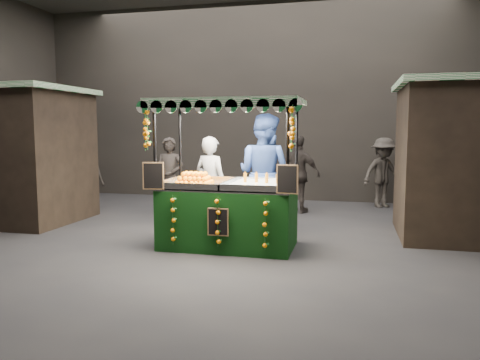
# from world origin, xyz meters

# --- Properties ---
(ground) EXTENTS (12.00, 12.00, 0.00)m
(ground) POSITION_xyz_m (0.00, 0.00, 0.00)
(ground) COLOR black
(ground) RESTS_ON ground
(market_hall) EXTENTS (12.10, 10.10, 5.05)m
(market_hall) POSITION_xyz_m (0.00, 0.00, 3.38)
(market_hall) COLOR black
(market_hall) RESTS_ON ground
(neighbour_stall_left) EXTENTS (3.00, 2.20, 2.60)m
(neighbour_stall_left) POSITION_xyz_m (-4.40, 1.00, 1.31)
(neighbour_stall_left) COLOR black
(neighbour_stall_left) RESTS_ON ground
(juice_stall) EXTENTS (2.31, 1.36, 2.24)m
(juice_stall) POSITION_xyz_m (0.39, -0.07, 0.70)
(juice_stall) COLOR black
(juice_stall) RESTS_ON ground
(vendor_grey) EXTENTS (0.70, 0.56, 1.68)m
(vendor_grey) POSITION_xyz_m (-0.22, 1.01, 0.84)
(vendor_grey) COLOR gray
(vendor_grey) RESTS_ON ground
(vendor_blue) EXTENTS (1.22, 1.09, 2.06)m
(vendor_blue) POSITION_xyz_m (0.73, 1.05, 1.03)
(vendor_blue) COLOR navy
(vendor_blue) RESTS_ON ground
(shopper_0) EXTENTS (0.61, 0.40, 1.64)m
(shopper_0) POSITION_xyz_m (-1.37, 1.92, 0.82)
(shopper_0) COLOR black
(shopper_0) RESTS_ON ground
(shopper_1) EXTENTS (0.84, 0.67, 1.67)m
(shopper_1) POSITION_xyz_m (3.56, 1.93, 0.83)
(shopper_1) COLOR #2B2623
(shopper_1) RESTS_ON ground
(shopper_2) EXTENTS (1.07, 0.72, 1.68)m
(shopper_2) POSITION_xyz_m (1.09, 3.18, 0.84)
(shopper_2) COLOR #282320
(shopper_2) RESTS_ON ground
(shopper_3) EXTENTS (1.20, 1.05, 1.61)m
(shopper_3) POSITION_xyz_m (2.91, 4.35, 0.80)
(shopper_3) COLOR #2D2925
(shopper_3) RESTS_ON ground
(shopper_4) EXTENTS (0.83, 0.58, 1.63)m
(shopper_4) POSITION_xyz_m (-3.70, 2.61, 0.81)
(shopper_4) COLOR black
(shopper_4) RESTS_ON ground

